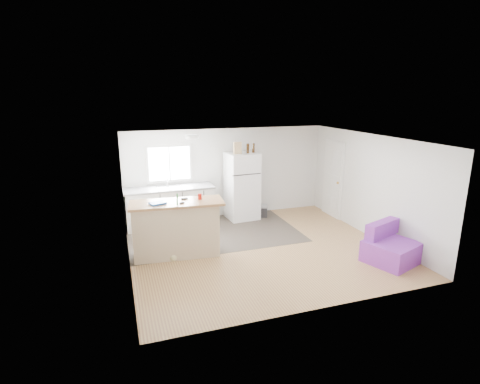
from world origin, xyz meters
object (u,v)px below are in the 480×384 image
kitchen_cabinets (170,206)px  bottle_left (248,148)px  cleaner_jug (201,247)px  mop (174,249)px  refrigerator (242,186)px  red_cup (200,197)px  cardboard_box (237,148)px  bottle_right (253,148)px  peninsula (176,229)px  blue_tray (158,203)px  purple_seat (390,248)px  cooler (259,211)px

kitchen_cabinets → bottle_left: bearing=-3.8°
cleaner_jug → mop: (-0.58, -0.11, 0.08)m
refrigerator → red_cup: 2.43m
red_cup → cardboard_box: 2.36m
bottle_right → peninsula: bearing=-142.4°
kitchen_cabinets → cardboard_box: 2.28m
peninsula → blue_tray: 0.69m
bottle_right → blue_tray: bearing=-145.5°
kitchen_cabinets → bottle_right: 2.64m
mop → blue_tray: mop is taller
blue_tray → purple_seat: bearing=-20.3°
kitchen_cabinets → cardboard_box: (1.78, -0.12, 1.43)m
purple_seat → cardboard_box: size_ratio=3.86×
kitchen_cabinets → bottle_left: (2.06, -0.11, 1.40)m
cleaner_jug → bottle_left: bottle_left is taller
mop → bottle_right: size_ratio=5.71×
peninsula → blue_tray: (-0.35, -0.05, 0.59)m
purple_seat → cleaner_jug: purple_seat is taller
purple_seat → cleaner_jug: bearing=136.8°
red_cup → blue_tray: 0.88m
cleaner_jug → red_cup: 1.09m
peninsula → kitchen_cabinets: bearing=90.9°
kitchen_cabinets → cooler: kitchen_cabinets is taller
bottle_right → bottle_left: bearing=-166.8°
refrigerator → purple_seat: 4.07m
mop → peninsula: bearing=68.9°
bottle_right → mop: bearing=-140.3°
kitchen_cabinets → peninsula: size_ratio=1.15×
red_cup → bottle_left: bearing=46.3°
mop → red_cup: mop is taller
blue_tray → bottle_left: size_ratio=1.20×
peninsula → bottle_left: 3.14m
kitchen_cabinets → red_cup: bearing=-79.6°
cleaner_jug → purple_seat: bearing=-14.7°
refrigerator → cardboard_box: 1.06m
refrigerator → cooler: size_ratio=3.54×
bottle_left → peninsula: bearing=-141.0°
mop → blue_tray: bearing=147.0°
peninsula → cardboard_box: bearing=48.1°
mop → red_cup: size_ratio=11.89×
blue_tray → refrigerator: bearing=38.1°
cooler → mop: mop is taller
cleaner_jug → blue_tray: (-0.84, 0.06, 1.04)m
peninsula → mop: 0.43m
blue_tray → bottle_left: bottle_left is taller
blue_tray → cleaner_jug: bearing=-4.2°
cleaner_jug → mop: mop is taller
cooler → blue_tray: (-2.92, -1.86, 1.01)m
cooler → red_cup: red_cup is taller
peninsula → purple_seat: 4.36m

